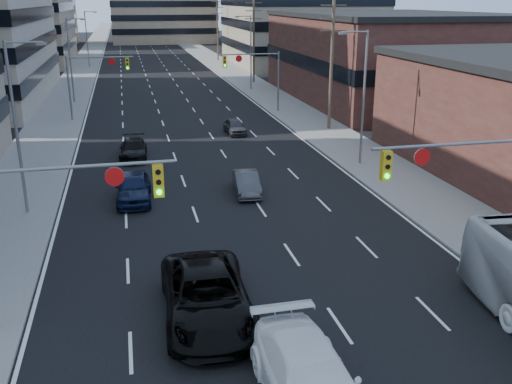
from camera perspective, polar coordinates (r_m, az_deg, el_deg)
name	(u,v)px	position (r m, az deg, el deg)	size (l,w,h in m)	color
road_surface	(144,47)	(140.88, -11.17, 14.00)	(18.00, 300.00, 0.02)	black
sidewalk_left	(93,48)	(140.94, -15.97, 13.67)	(5.00, 300.00, 0.15)	slate
sidewalk_right	(192,46)	(141.75, -6.38, 14.28)	(5.00, 300.00, 0.15)	slate
office_left_far	(7,16)	(112.04, -23.61, 15.80)	(20.00, 30.00, 16.00)	gray
storefront_right_mid	(387,59)	(67.26, 13.01, 12.84)	(20.00, 30.00, 9.00)	#472119
office_right_far	(298,23)	(102.91, 4.22, 16.55)	(22.00, 28.00, 14.00)	gray
bg_block_left	(19,3)	(152.13, -22.65, 17.07)	(24.00, 24.00, 20.00)	#ADA089
bg_block_right	(275,20)	(145.24, 1.94, 16.83)	(22.00, 22.00, 12.00)	gray
signal_near_left	(56,212)	(19.67, -19.40, -1.89)	(6.59, 0.33, 6.00)	slate
signal_near_right	(466,181)	(23.13, 20.25, 1.04)	(6.59, 0.33, 6.00)	slate
signal_far_left	(94,74)	(55.83, -15.91, 11.28)	(6.09, 0.33, 6.00)	slate
signal_far_right	(256,70)	(57.18, -0.03, 12.14)	(6.09, 0.33, 6.00)	slate
utility_pole_block	(332,63)	(49.71, 7.56, 12.69)	(2.20, 0.28, 11.00)	#4C3D2D
utility_pole_midblock	(254,39)	(78.44, -0.23, 15.02)	(2.20, 0.28, 11.00)	#4C3D2D
utility_pole_distant	(218,28)	(107.87, -3.87, 16.01)	(2.20, 0.28, 11.00)	#4C3D2D
streetlight_left_near	(18,121)	(31.40, -22.67, 6.58)	(2.03, 0.22, 9.00)	slate
streetlight_left_mid	(71,56)	(65.85, -17.98, 12.79)	(2.03, 0.22, 9.00)	slate
streetlight_left_far	(88,36)	(100.69, -16.48, 14.70)	(2.03, 0.22, 9.00)	slate
streetlight_right_near	(362,92)	(38.98, 10.54, 9.82)	(2.03, 0.22, 9.00)	slate
streetlight_right_far	(250,49)	(72.25, -0.64, 14.12)	(2.03, 0.22, 9.00)	slate
black_pickup	(207,296)	(20.58, -4.95, -10.36)	(3.02, 6.56, 1.82)	black
white_van	(310,382)	(16.66, 5.45, -18.37)	(2.45, 6.03, 1.75)	white
sedan_blue	(134,187)	(32.93, -12.13, 0.48)	(1.90, 4.73, 1.61)	black
sedan_grey_center	(247,183)	(33.45, -0.95, 0.90)	(1.36, 3.91, 1.29)	#3A3A3C
sedan_black_far	(133,149)	(41.91, -12.17, 4.22)	(1.89, 4.66, 1.35)	black
sedan_grey_right	(235,126)	(48.71, -2.14, 6.58)	(1.48, 3.69, 1.26)	#373639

